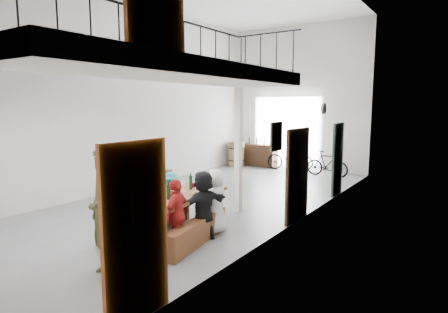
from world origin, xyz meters
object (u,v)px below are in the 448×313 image
Objects in this scene: tasting_table at (173,201)px; oak_barrel at (236,154)px; serving_counter at (257,155)px; bench_inner at (146,219)px; side_bench at (151,178)px; host_standing at (105,212)px; bicycle_near at (290,158)px.

tasting_table is 8.53m from oak_barrel.
serving_counter is at bearing 33.85° from oak_barrel.
side_bench is at bearing 133.28° from bench_inner.
host_standing reaches higher than bench_inner.
bicycle_near is at bearing 93.34° from tasting_table.
oak_barrel is (0.23, 4.67, 0.29)m from side_bench.
host_standing is (0.94, -1.70, 0.71)m from bench_inner.
host_standing reaches higher than serving_counter.
serving_counter is at bearing 69.68° from bicycle_near.
serving_counter is (0.69, 0.46, -0.05)m from oak_barrel.
tasting_table is at bearing 173.74° from bicycle_near.
bench_inner is at bearing -74.34° from serving_counter.
oak_barrel reaches higher than tasting_table.
bench_inner is 8.18m from bicycle_near.
tasting_table is at bearing -40.00° from side_bench.
bicycle_near is at bearing -3.91° from serving_counter.
serving_counter reaches higher than side_bench.
side_bench is (-3.02, 3.17, -0.04)m from bench_inner.
serving_counter is 0.96× the size of bicycle_near.
oak_barrel is at bearing 83.15° from bicycle_near.
tasting_table is 1.17× the size of bench_inner.
side_bench is at bearing -92.79° from oak_barrel.
tasting_table is 1.48× the size of serving_counter.
serving_counter is 10.47m from host_standing.
bicycle_near is at bearing 63.75° from side_bench.
bench_inner is at bearing 139.20° from host_standing.
bench_inner is 1.22× the size of bicycle_near.
oak_barrel is (-3.48, 7.78, -0.21)m from tasting_table.
tasting_table is 8.71m from serving_counter.
tasting_table is 2.51× the size of oak_barrel.
oak_barrel is 10.25m from host_standing.
host_standing is at bearing -87.10° from tasting_table.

